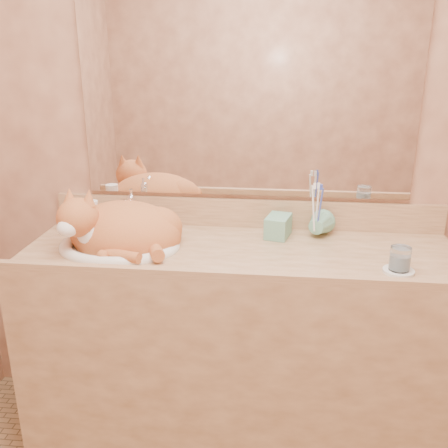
# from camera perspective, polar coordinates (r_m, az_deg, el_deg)

# --- Properties ---
(wall_back) EXTENTS (2.40, 0.02, 2.50)m
(wall_back) POSITION_cam_1_polar(r_m,az_deg,el_deg) (2.01, 2.59, 10.66)
(wall_back) COLOR brown
(wall_back) RESTS_ON ground
(vanity_counter) EXTENTS (1.60, 0.55, 0.85)m
(vanity_counter) POSITION_cam_1_polar(r_m,az_deg,el_deg) (2.04, 1.69, -14.12)
(vanity_counter) COLOR #8C613F
(vanity_counter) RESTS_ON floor
(mirror) EXTENTS (1.30, 0.02, 0.80)m
(mirror) POSITION_cam_1_polar(r_m,az_deg,el_deg) (1.98, 2.63, 14.62)
(mirror) COLOR white
(mirror) RESTS_ON wall_back
(sink_basin) EXTENTS (0.50, 0.44, 0.14)m
(sink_basin) POSITION_cam_1_polar(r_m,az_deg,el_deg) (1.89, -11.94, -0.64)
(sink_basin) COLOR white
(sink_basin) RESTS_ON vanity_counter
(faucet) EXTENTS (0.05, 0.12, 0.17)m
(faucet) POSITION_cam_1_polar(r_m,az_deg,el_deg) (2.04, -10.51, 1.32)
(faucet) COLOR white
(faucet) RESTS_ON vanity_counter
(cat) EXTENTS (0.48, 0.41, 0.24)m
(cat) POSITION_cam_1_polar(r_m,az_deg,el_deg) (1.90, -11.95, -0.34)
(cat) COLOR #AF5528
(cat) RESTS_ON sink_basin
(soap_dispenser) EXTENTS (0.10, 0.11, 0.19)m
(soap_dispenser) POSITION_cam_1_polar(r_m,az_deg,el_deg) (1.90, 5.79, 0.64)
(soap_dispenser) COLOR #6DAE90
(soap_dispenser) RESTS_ON vanity_counter
(toothbrush_cup) EXTENTS (0.13, 0.13, 0.09)m
(toothbrush_cup) POSITION_cam_1_polar(r_m,az_deg,el_deg) (1.96, 10.43, -0.50)
(toothbrush_cup) COLOR #6DAE90
(toothbrush_cup) RESTS_ON vanity_counter
(toothbrushes) EXTENTS (0.04, 0.04, 0.23)m
(toothbrushes) POSITION_cam_1_polar(r_m,az_deg,el_deg) (1.93, 10.58, 1.97)
(toothbrushes) COLOR white
(toothbrushes) RESTS_ON toothbrush_cup
(saucer) EXTENTS (0.10, 0.10, 0.01)m
(saucer) POSITION_cam_1_polar(r_m,az_deg,el_deg) (1.76, 19.32, -5.10)
(saucer) COLOR white
(saucer) RESTS_ON vanity_counter
(water_glass) EXTENTS (0.07, 0.07, 0.08)m
(water_glass) POSITION_cam_1_polar(r_m,az_deg,el_deg) (1.74, 19.48, -3.75)
(water_glass) COLOR silver
(water_glass) RESTS_ON saucer
(lotion_bottle) EXTENTS (0.06, 0.06, 0.13)m
(lotion_bottle) POSITION_cam_1_polar(r_m,az_deg,el_deg) (2.07, -14.87, 0.78)
(lotion_bottle) COLOR white
(lotion_bottle) RESTS_ON vanity_counter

